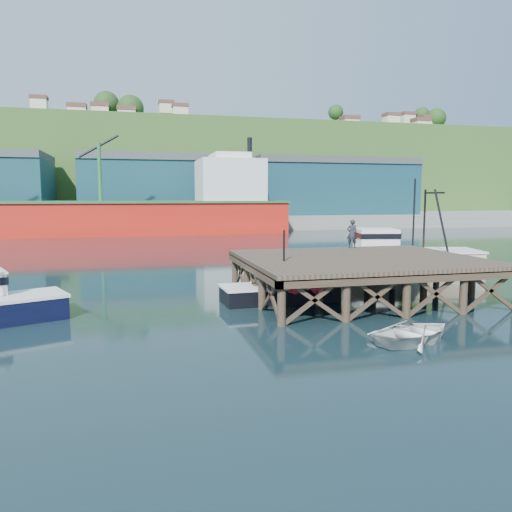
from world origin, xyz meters
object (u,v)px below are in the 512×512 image
object	(u,v)px
dinghy	(415,332)
dockworker	(352,234)
trawler	(404,254)
boat_black	(278,287)

from	to	relation	value
dinghy	dockworker	bearing A→B (deg)	-33.11
trawler	dinghy	xyz separation A→B (m)	(-8.12, -14.57, -0.97)
trawler	boat_black	bearing A→B (deg)	-137.51
boat_black	trawler	xyz separation A→B (m)	(10.84, 6.33, 0.66)
boat_black	dinghy	size ratio (longest dim) A/B	1.72
trawler	dinghy	size ratio (longest dim) A/B	2.91
trawler	dinghy	distance (m)	16.71
boat_black	dockworker	distance (m)	7.69
boat_black	trawler	distance (m)	12.57
boat_black	trawler	world-z (taller)	trawler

